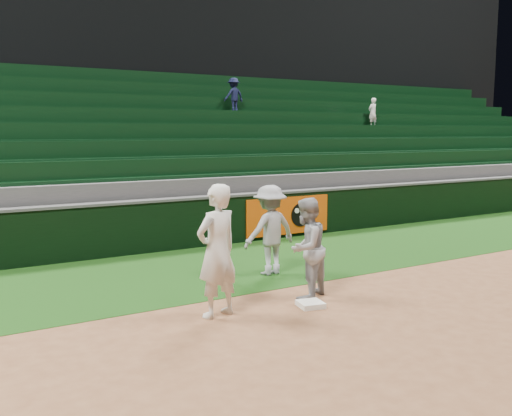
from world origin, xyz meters
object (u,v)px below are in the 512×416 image
Objects in this scene: first_base at (310,304)px; first_baseman at (217,251)px; baserunner at (306,248)px; base_coach at (270,230)px.

first_base is 1.84m from first_baseman.
baserunner reaches higher than first_base.
first_baseman is 1.15× the size of base_coach.
first_base is 0.22× the size of baserunner.
base_coach reaches higher than first_base.
baserunner is (1.76, 0.11, -0.16)m from first_baseman.
first_baseman is at bearing -22.37° from baserunner.
base_coach reaches higher than baserunner.
base_coach is (0.33, 1.67, 0.04)m from baserunner.
first_baseman is at bearing 36.07° from base_coach.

